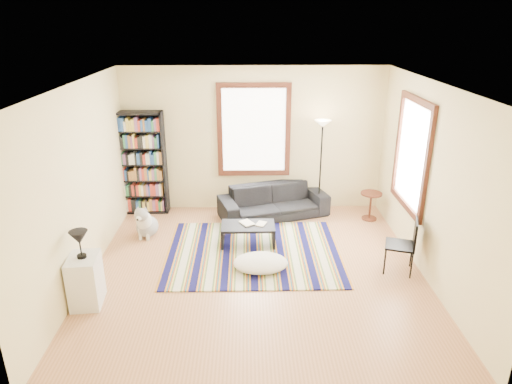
{
  "coord_description": "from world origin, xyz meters",
  "views": [
    {
      "loc": [
        -0.14,
        -6.06,
        3.65
      ],
      "look_at": [
        0.0,
        0.5,
        1.1
      ],
      "focal_mm": 32.0,
      "sensor_mm": 36.0,
      "label": 1
    }
  ],
  "objects_px": {
    "folding_chair": "(400,245)",
    "white_cabinet": "(86,281)",
    "coffee_table": "(248,234)",
    "floor_cushion": "(261,263)",
    "floor_lamp": "(320,168)",
    "side_table": "(370,206)",
    "dog": "(147,220)",
    "bookshelf": "(142,163)",
    "sofa": "(273,201)"
  },
  "relations": [
    {
      "from": "floor_cushion",
      "to": "side_table",
      "type": "distance_m",
      "value": 2.8
    },
    {
      "from": "bookshelf",
      "to": "side_table",
      "type": "height_order",
      "value": "bookshelf"
    },
    {
      "from": "dog",
      "to": "bookshelf",
      "type": "bearing_deg",
      "value": 113.4
    },
    {
      "from": "coffee_table",
      "to": "dog",
      "type": "bearing_deg",
      "value": 168.39
    },
    {
      "from": "folding_chair",
      "to": "bookshelf",
      "type": "bearing_deg",
      "value": 169.74
    },
    {
      "from": "sofa",
      "to": "side_table",
      "type": "height_order",
      "value": "sofa"
    },
    {
      "from": "dog",
      "to": "coffee_table",
      "type": "bearing_deg",
      "value": -0.99
    },
    {
      "from": "folding_chair",
      "to": "dog",
      "type": "distance_m",
      "value": 4.25
    },
    {
      "from": "bookshelf",
      "to": "white_cabinet",
      "type": "relative_size",
      "value": 2.86
    },
    {
      "from": "white_cabinet",
      "to": "side_table",
      "type": "bearing_deg",
      "value": 25.17
    },
    {
      "from": "white_cabinet",
      "to": "floor_cushion",
      "type": "bearing_deg",
      "value": 14.42
    },
    {
      "from": "side_table",
      "to": "white_cabinet",
      "type": "xyz_separation_m",
      "value": [
        -4.5,
        -2.64,
        0.08
      ]
    },
    {
      "from": "bookshelf",
      "to": "floor_lamp",
      "type": "relative_size",
      "value": 1.08
    },
    {
      "from": "floor_lamp",
      "to": "folding_chair",
      "type": "xyz_separation_m",
      "value": [
        0.89,
        -2.18,
        -0.5
      ]
    },
    {
      "from": "coffee_table",
      "to": "dog",
      "type": "height_order",
      "value": "dog"
    },
    {
      "from": "bookshelf",
      "to": "side_table",
      "type": "xyz_separation_m",
      "value": [
        4.35,
        -0.47,
        -0.73
      ]
    },
    {
      "from": "sofa",
      "to": "white_cabinet",
      "type": "bearing_deg",
      "value": -150.57
    },
    {
      "from": "coffee_table",
      "to": "folding_chair",
      "type": "bearing_deg",
      "value": -21.71
    },
    {
      "from": "bookshelf",
      "to": "dog",
      "type": "distance_m",
      "value": 1.31
    },
    {
      "from": "bookshelf",
      "to": "dog",
      "type": "relative_size",
      "value": 3.34
    },
    {
      "from": "bookshelf",
      "to": "coffee_table",
      "type": "bearing_deg",
      "value": -35.51
    },
    {
      "from": "side_table",
      "to": "dog",
      "type": "height_order",
      "value": "dog"
    },
    {
      "from": "floor_cushion",
      "to": "floor_lamp",
      "type": "relative_size",
      "value": 0.45
    },
    {
      "from": "coffee_table",
      "to": "floor_cushion",
      "type": "xyz_separation_m",
      "value": [
        0.19,
        -0.82,
        -0.07
      ]
    },
    {
      "from": "floor_lamp",
      "to": "white_cabinet",
      "type": "bearing_deg",
      "value": -140.5
    },
    {
      "from": "sofa",
      "to": "bookshelf",
      "type": "relative_size",
      "value": 1.03
    },
    {
      "from": "bookshelf",
      "to": "floor_cushion",
      "type": "xyz_separation_m",
      "value": [
        2.21,
        -2.26,
        -0.89
      ]
    },
    {
      "from": "floor_lamp",
      "to": "folding_chair",
      "type": "relative_size",
      "value": 2.16
    },
    {
      "from": "coffee_table",
      "to": "floor_lamp",
      "type": "height_order",
      "value": "floor_lamp"
    },
    {
      "from": "floor_lamp",
      "to": "folding_chair",
      "type": "height_order",
      "value": "floor_lamp"
    },
    {
      "from": "side_table",
      "to": "folding_chair",
      "type": "distance_m",
      "value": 1.89
    },
    {
      "from": "floor_cushion",
      "to": "side_table",
      "type": "bearing_deg",
      "value": 40.03
    },
    {
      "from": "floor_cushion",
      "to": "white_cabinet",
      "type": "xyz_separation_m",
      "value": [
        -2.36,
        -0.84,
        0.24
      ]
    },
    {
      "from": "sofa",
      "to": "white_cabinet",
      "type": "relative_size",
      "value": 2.94
    },
    {
      "from": "sofa",
      "to": "folding_chair",
      "type": "relative_size",
      "value": 2.39
    },
    {
      "from": "coffee_table",
      "to": "floor_lamp",
      "type": "relative_size",
      "value": 0.48
    },
    {
      "from": "folding_chair",
      "to": "white_cabinet",
      "type": "xyz_separation_m",
      "value": [
        -4.45,
        -0.76,
        -0.08
      ]
    },
    {
      "from": "sofa",
      "to": "floor_lamp",
      "type": "relative_size",
      "value": 1.11
    },
    {
      "from": "sofa",
      "to": "dog",
      "type": "xyz_separation_m",
      "value": [
        -2.27,
        -0.81,
        -0.0
      ]
    },
    {
      "from": "sofa",
      "to": "side_table",
      "type": "distance_m",
      "value": 1.84
    },
    {
      "from": "side_table",
      "to": "coffee_table",
      "type": "bearing_deg",
      "value": -157.26
    },
    {
      "from": "sofa",
      "to": "folding_chair",
      "type": "distance_m",
      "value": 2.74
    },
    {
      "from": "bookshelf",
      "to": "coffee_table",
      "type": "height_order",
      "value": "bookshelf"
    },
    {
      "from": "folding_chair",
      "to": "dog",
      "type": "height_order",
      "value": "folding_chair"
    },
    {
      "from": "sofa",
      "to": "side_table",
      "type": "xyz_separation_m",
      "value": [
        1.83,
        -0.2,
        -0.03
      ]
    },
    {
      "from": "floor_cushion",
      "to": "floor_lamp",
      "type": "height_order",
      "value": "floor_lamp"
    },
    {
      "from": "floor_cushion",
      "to": "white_cabinet",
      "type": "height_order",
      "value": "white_cabinet"
    },
    {
      "from": "dog",
      "to": "floor_cushion",
      "type": "bearing_deg",
      "value": -20.55
    },
    {
      "from": "coffee_table",
      "to": "side_table",
      "type": "height_order",
      "value": "side_table"
    },
    {
      "from": "floor_cushion",
      "to": "folding_chair",
      "type": "bearing_deg",
      "value": -2.31
    }
  ]
}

